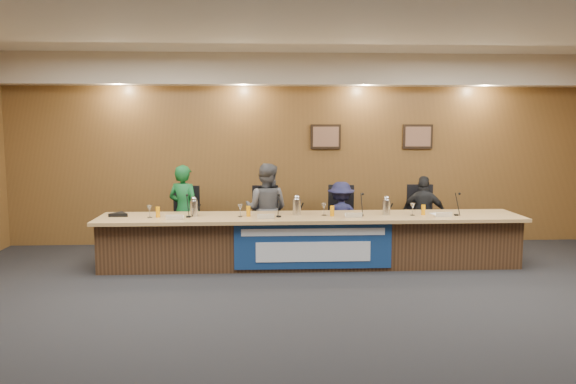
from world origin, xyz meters
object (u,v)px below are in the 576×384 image
banner (313,246)px  office_chair_b (266,224)px  panelist_a (184,211)px  carafe_left (194,209)px  panelist_d (424,215)px  office_chair_a (185,224)px  panelist_c (341,218)px  carafe_mid (297,207)px  office_chair_d (422,222)px  dais_body (311,242)px  panelist_b (266,209)px  carafe_right (386,207)px  office_chair_c (340,223)px  speakerphone (119,214)px

banner → office_chair_b: size_ratio=4.58×
panelist_a → carafe_left: bearing=132.2°
panelist_d → office_chair_a: 3.82m
office_chair_b → panelist_c: bearing=-8.2°
carafe_mid → office_chair_d: bearing=20.8°
dais_body → office_chair_d: 2.06m
dais_body → office_chair_b: dais_body is taller
panelist_b → office_chair_d: bearing=-159.0°
carafe_right → dais_body: bearing=177.2°
office_chair_a → carafe_left: 0.97m
banner → panelist_a: bearing=149.5°
dais_body → panelist_a: 2.09m
carafe_left → carafe_mid: bearing=2.2°
panelist_b → office_chair_a: 1.32m
panelist_a → office_chair_c: 2.49m
office_chair_c → banner: bearing=-101.7°
panelist_b → panelist_d: 2.53m
panelist_a → panelist_b: size_ratio=0.99×
banner → panelist_d: panelist_d is taller
panelist_c → office_chair_a: (-2.48, 0.10, -0.10)m
panelist_a → panelist_c: panelist_a is taller
office_chair_a → office_chair_b: size_ratio=1.00×
banner → panelist_c: (0.55, 1.13, 0.20)m
office_chair_b → office_chair_d: (2.53, 0.00, 0.00)m
carafe_mid → dais_body: bearing=-6.3°
banner → panelist_b: (-0.64, 1.13, 0.35)m
office_chair_b → panelist_a: bearing=-179.0°
office_chair_c → carafe_right: carafe_right is taller
office_chair_d → carafe_left: bearing=-161.6°
office_chair_d → speakerphone: speakerphone is taller
panelist_a → panelist_d: (3.81, 0.00, -0.10)m
carafe_mid → speakerphone: (-2.56, 0.02, -0.09)m
banner → panelist_d: size_ratio=1.77×
panelist_c → carafe_left: bearing=16.6°
panelist_a → panelist_d: panelist_a is taller
dais_body → panelist_c: panelist_c is taller
dais_body → office_chair_b: size_ratio=12.50×
panelist_a → speakerphone: (-0.83, -0.68, 0.06)m
office_chair_b → office_chair_c: 1.19m
carafe_right → speakerphone: bearing=178.7°
panelist_a → office_chair_a: bearing=-65.8°
panelist_a → office_chair_b: (1.29, 0.10, -0.24)m
carafe_mid → carafe_left: bearing=-177.8°
panelist_a → carafe_left: size_ratio=6.37×
panelist_c → carafe_mid: bearing=40.7°
dais_body → banner: (0.00, -0.41, 0.03)m
panelist_d → office_chair_d: size_ratio=2.59×
panelist_c → carafe_right: size_ratio=5.25×
panelist_a → office_chair_a: (0.00, 0.10, -0.24)m
panelist_b → office_chair_c: 1.22m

